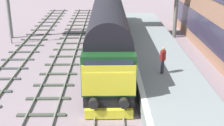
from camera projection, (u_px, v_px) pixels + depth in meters
ground_plane at (109, 107)px, 16.56m from camera, size 140.00×140.00×0.00m
track_main at (109, 106)px, 16.54m from camera, size 2.50×60.00×0.15m
track_adjacent_west at (45, 106)px, 16.50m from camera, size 2.50×60.00×0.15m
station_platform at (176, 98)px, 16.44m from camera, size 4.00×44.00×1.01m
diesel_locomotive at (108, 26)px, 23.91m from camera, size 2.74×20.15×4.68m
signal_post_near at (8, 9)px, 27.03m from camera, size 0.44×0.22×5.15m
waiting_passenger at (163, 58)px, 18.15m from camera, size 0.46×0.46×1.64m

